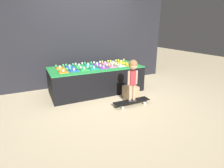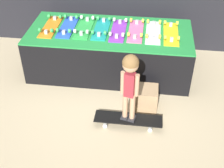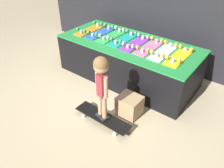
{
  "view_description": "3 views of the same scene",
  "coord_description": "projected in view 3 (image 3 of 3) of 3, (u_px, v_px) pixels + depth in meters",
  "views": [
    {
      "loc": [
        -1.43,
        -3.31,
        1.53
      ],
      "look_at": [
        0.08,
        -0.16,
        0.39
      ],
      "focal_mm": 28.0,
      "sensor_mm": 36.0,
      "label": 1
    },
    {
      "loc": [
        0.5,
        -3.13,
        2.57
      ],
      "look_at": [
        0.13,
        -0.22,
        0.34
      ],
      "focal_mm": 50.0,
      "sensor_mm": 36.0,
      "label": 2
    },
    {
      "loc": [
        1.69,
        -2.05,
        2.02
      ],
      "look_at": [
        0.22,
        -0.14,
        0.33
      ],
      "focal_mm": 35.0,
      "sensor_mm": 36.0,
      "label": 3
    }
  ],
  "objects": [
    {
      "name": "skateboard_yellow_on_rack",
      "position": [
        179.0,
        56.0,
        2.93
      ],
      "size": [
        0.19,
        0.63,
        0.09
      ],
      "color": "yellow",
      "rests_on": "display_rack"
    },
    {
      "name": "child",
      "position": [
        101.0,
        77.0,
        2.42
      ],
      "size": [
        0.2,
        0.17,
        0.85
      ],
      "rotation": [
        0.0,
        0.0,
        -0.22
      ],
      "color": "#2D2D33",
      "rests_on": "skateboard_on_floor"
    },
    {
      "name": "skateboard_pink_on_rack",
      "position": [
        150.0,
        47.0,
        3.17
      ],
      "size": [
        0.19,
        0.63,
        0.09
      ],
      "color": "pink",
      "rests_on": "display_rack"
    },
    {
      "name": "skateboard_blue_on_rack",
      "position": [
        101.0,
        32.0,
        3.64
      ],
      "size": [
        0.19,
        0.63,
        0.09
      ],
      "color": "blue",
      "rests_on": "display_rack"
    },
    {
      "name": "skateboard_on_floor",
      "position": [
        103.0,
        118.0,
        2.77
      ],
      "size": [
        0.78,
        0.2,
        0.09
      ],
      "color": "black",
      "rests_on": "ground_plane"
    },
    {
      "name": "display_rack",
      "position": [
        128.0,
        60.0,
        3.52
      ],
      "size": [
        2.18,
        0.97,
        0.62
      ],
      "color": "black",
      "rests_on": "ground_plane"
    },
    {
      "name": "skateboard_orange_on_rack",
      "position": [
        90.0,
        29.0,
        3.74
      ],
      "size": [
        0.19,
        0.63,
        0.09
      ],
      "color": "orange",
      "rests_on": "display_rack"
    },
    {
      "name": "skateboard_white_on_rack",
      "position": [
        164.0,
        51.0,
        3.06
      ],
      "size": [
        0.19,
        0.63,
        0.09
      ],
      "color": "white",
      "rests_on": "display_rack"
    },
    {
      "name": "skateboard_green_on_rack",
      "position": [
        112.0,
        35.0,
        3.52
      ],
      "size": [
        0.19,
        0.63,
        0.09
      ],
      "color": "green",
      "rests_on": "display_rack"
    },
    {
      "name": "skateboard_teal_on_rack",
      "position": [
        124.0,
        39.0,
        3.41
      ],
      "size": [
        0.19,
        0.63,
        0.09
      ],
      "color": "teal",
      "rests_on": "display_rack"
    },
    {
      "name": "storage_box",
      "position": [
        129.0,
        106.0,
        2.86
      ],
      "size": [
        0.29,
        0.27,
        0.28
      ],
      "color": "tan",
      "rests_on": "ground_plane"
    },
    {
      "name": "ground_plane",
      "position": [
        106.0,
        92.0,
        3.33
      ],
      "size": [
        16.0,
        16.0,
        0.0
      ],
      "primitive_type": "plane",
      "color": "beige"
    },
    {
      "name": "skateboard_purple_on_rack",
      "position": [
        136.0,
        43.0,
        3.28
      ],
      "size": [
        0.19,
        0.63,
        0.09
      ],
      "color": "purple",
      "rests_on": "display_rack"
    }
  ]
}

